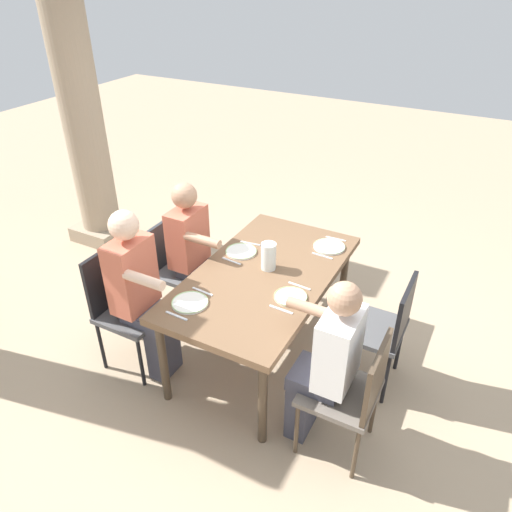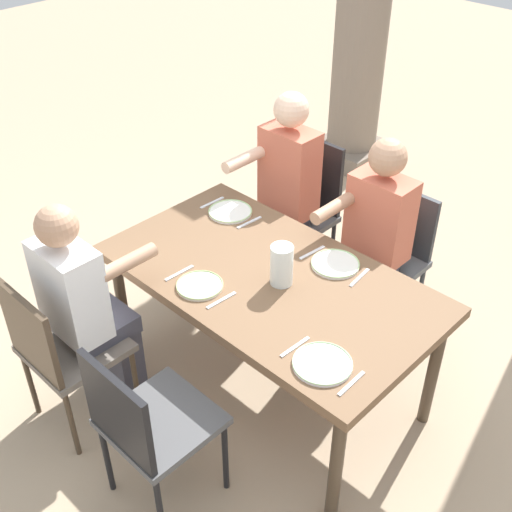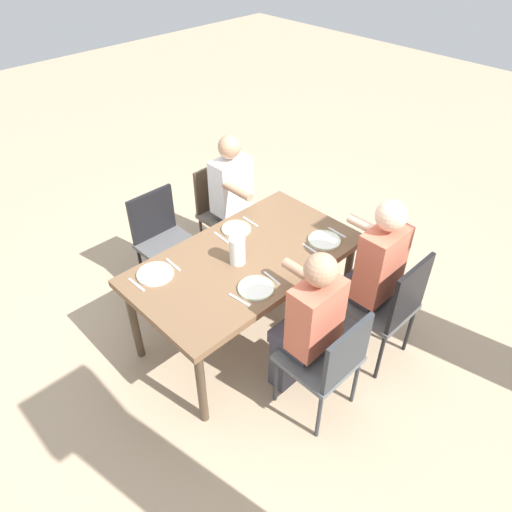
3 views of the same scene
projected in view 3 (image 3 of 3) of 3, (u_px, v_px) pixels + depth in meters
The scene contains 22 objects.
ground_plane at pixel (247, 330), 3.87m from camera, with size 16.00×16.00×0.00m, color tan.
dining_table at pixel (246, 265), 3.44m from camera, with size 1.67×0.93×0.76m.
chair_west_north at pixel (390, 304), 3.33m from camera, with size 0.44×0.44×0.96m.
chair_west_south at pixel (223, 207), 4.33m from camera, with size 0.44×0.44×0.90m.
chair_mid_north at pixel (328, 359), 2.99m from camera, with size 0.44×0.44×0.87m.
chair_mid_south at pixel (163, 237), 3.97m from camera, with size 0.44×0.44×0.90m.
diner_woman_green at pixel (371, 273), 3.33m from camera, with size 0.35×0.49×1.33m.
diner_man_white at pixel (236, 202), 4.14m from camera, with size 0.35×0.49×1.26m.
diner_guest_third at pixel (306, 324), 3.00m from camera, with size 0.35×0.49×1.27m.
plate_0 at pixel (324, 240), 3.54m from camera, with size 0.25×0.25×0.02m.
fork_0 at pixel (337, 233), 3.62m from camera, with size 0.02×0.17×0.01m, color silver.
spoon_0 at pixel (311, 249), 3.46m from camera, with size 0.02×0.17×0.01m, color silver.
plate_1 at pixel (236, 229), 3.65m from camera, with size 0.23×0.23×0.02m.
fork_1 at pixel (250, 222), 3.74m from camera, with size 0.02×0.17×0.01m, color silver.
spoon_1 at pixel (221, 238), 3.57m from camera, with size 0.02×0.17×0.01m, color silver.
plate_2 at pixel (256, 288), 3.13m from camera, with size 0.24×0.24×0.02m.
fork_2 at pixel (272, 278), 3.21m from camera, with size 0.02×0.17×0.01m, color silver.
spoon_2 at pixel (239, 300), 3.05m from camera, with size 0.02×0.17×0.01m, color silver.
plate_3 at pixel (155, 274), 3.24m from camera, with size 0.25×0.25×0.02m.
fork_3 at pixel (173, 265), 3.33m from camera, with size 0.02×0.17×0.01m, color silver.
spoon_3 at pixel (136, 285), 3.16m from camera, with size 0.02×0.17×0.01m, color silver.
water_pitcher at pixel (237, 252), 3.30m from camera, with size 0.11×0.11×0.21m.
Camera 3 is at (1.79, 1.95, 2.89)m, focal length 33.48 mm.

